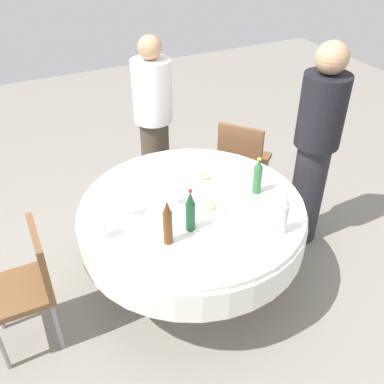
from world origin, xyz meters
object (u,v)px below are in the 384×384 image
Objects in this scene: person_west at (154,121)px; chair_east at (29,280)px; dining_table at (192,221)px; plate_front at (209,207)px; plate_mid at (204,178)px; person_far at (316,146)px; bottle_green_south at (258,177)px; plate_inner at (166,181)px; wine_glass_south at (130,202)px; chair_rear at (243,158)px; bottle_clear_far at (283,214)px; bottle_brown_west at (168,223)px; bottle_dark_green_north at (190,211)px; wine_glass_rear at (103,224)px; wine_glass_near at (176,191)px.

person_west is 1.79× the size of chair_east.
chair_east is (0.02, 1.12, -0.08)m from dining_table.
plate_mid is at bearing -22.84° from plate_front.
person_far is at bearing -86.69° from dining_table.
plate_mid is (0.24, -0.22, 0.16)m from dining_table.
bottle_green_south reaches higher than chair_east.
plate_front reaches higher than plate_inner.
dining_table is 0.49m from wine_glass_south.
plate_front is at bearing -83.53° from chair_rear.
person_far is at bearing -51.83° from bottle_clear_far.
plate_mid is at bearing 10.79° from bottle_clear_far.
dining_table is 1.01× the size of person_west.
bottle_clear_far is 0.70m from bottle_brown_west.
bottle_green_south is 0.41m from plate_front.
bottle_dark_green_north reaches higher than plate_inner.
bottle_clear_far is 1.43× the size of plate_mid.
wine_glass_rear reaches higher than dining_table.
bottle_green_south is at bearing -68.16° from person_west.
bottle_green_south is 0.92m from chair_rear.
chair_rear is (0.97, -1.15, -0.37)m from bottle_brown_west.
wine_glass_near is at bearing 58.38° from dining_table.
wine_glass_rear is 0.16× the size of chair_rear.
bottle_green_south is 0.16× the size of person_far.
person_far is 2.24m from chair_east.
bottle_brown_west is 0.75m from plate_mid.
bottle_clear_far is 0.45m from bottle_green_south.
bottle_green_south is (-0.07, -0.47, 0.27)m from dining_table.
bottle_clear_far is 0.92m from person_far.
wine_glass_south reaches higher than wine_glass_near.
wine_glass_south is 1.07× the size of wine_glass_rear.
person_west is at bearing -145.10° from person_far.
person_west is at bearing -13.33° from bottle_dark_green_north.
person_far is at bearing -85.85° from wine_glass_rear.
bottle_green_south is at bearing -13.85° from bottle_clear_far.
wine_glass_rear is 0.09× the size of person_west.
bottle_dark_green_north is at bearing 173.21° from wine_glass_near.
person_west is at bearing -29.19° from wine_glass_south.
plate_mid is (0.30, -0.85, -0.09)m from wine_glass_rear.
wine_glass_near is at bearing 120.30° from plate_mid.
plate_inner is at bearing 17.44° from plate_front.
plate_front is at bearing 34.23° from bottle_clear_far.
wine_glass_near is (0.06, 0.09, 0.25)m from dining_table.
bottle_clear_far reaches higher than bottle_dark_green_north.
bottle_brown_west reaches higher than plate_front.
wine_glass_near is 0.08× the size of person_far.
wine_glass_near reaches higher than wine_glass_rear.
plate_mid is 0.24× the size of chair_east.
bottle_brown_west reaches higher than wine_glass_south.
wine_glass_near is at bearing -92.58° from wine_glass_south.
person_far is 1.93× the size of chair_rear.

